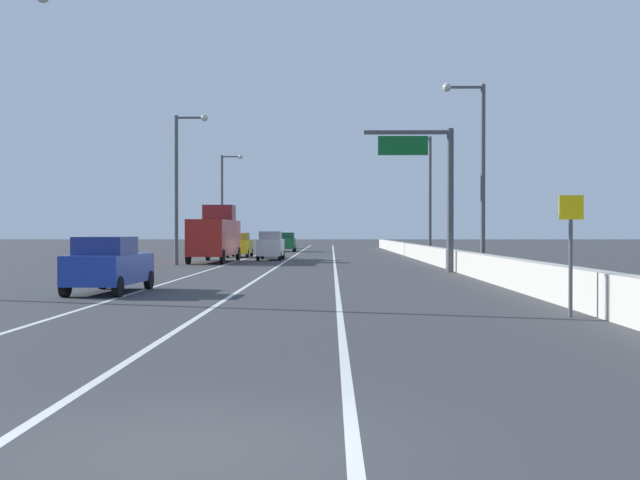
{
  "coord_description": "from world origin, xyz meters",
  "views": [
    {
      "loc": [
        1.28,
        -7.55,
        2.09
      ],
      "look_at": [
        0.41,
        52.86,
        1.49
      ],
      "focal_mm": 44.42,
      "sensor_mm": 36.0,
      "label": 1
    }
  ],
  "objects": [
    {
      "name": "ground_plane",
      "position": [
        0.0,
        64.0,
        0.0
      ],
      "size": [
        320.0,
        320.0,
        0.0
      ],
      "primitive_type": "plane",
      "color": "#38383A"
    },
    {
      "name": "overhead_sign_gantry",
      "position": [
        6.74,
        33.77,
        4.73
      ],
      "size": [
        4.68,
        0.36,
        7.5
      ],
      "color": "#47474C",
      "rests_on": "ground_plane"
    },
    {
      "name": "lamp_post_right_third",
      "position": [
        8.64,
        53.68,
        5.52
      ],
      "size": [
        2.14,
        0.44,
        9.56
      ],
      "color": "#4C4C51",
      "rests_on": "ground_plane"
    },
    {
      "name": "lamp_post_left_far",
      "position": [
        -8.97,
        68.3,
        5.52
      ],
      "size": [
        2.14,
        0.44,
        9.56
      ],
      "color": "#4C4C51",
      "rests_on": "ground_plane"
    },
    {
      "name": "lane_stripe_center",
      "position": [
        -2.0,
        55.0,
        0.0
      ],
      "size": [
        0.16,
        130.0,
        0.0
      ],
      "primitive_type": "cube",
      "color": "silver",
      "rests_on": "ground_plane"
    },
    {
      "name": "lane_stripe_right",
      "position": [
        1.5,
        55.0,
        0.0
      ],
      "size": [
        0.16,
        130.0,
        0.0
      ],
      "primitive_type": "cube",
      "color": "silver",
      "rests_on": "ground_plane"
    },
    {
      "name": "lamp_post_left_mid",
      "position": [
        -8.29,
        42.45,
        5.52
      ],
      "size": [
        2.14,
        0.44,
        9.56
      ],
      "color": "#4C4C51",
      "rests_on": "ground_plane"
    },
    {
      "name": "lamp_post_right_second",
      "position": [
        8.6,
        32.14,
        5.52
      ],
      "size": [
        2.14,
        0.44,
        9.56
      ],
      "color": "#4C4C51",
      "rests_on": "ground_plane"
    },
    {
      "name": "car_white_3",
      "position": [
        -3.29,
        51.99,
        1.07
      ],
      "size": [
        1.84,
        4.61,
        2.14
      ],
      "color": "white",
      "rests_on": "ground_plane"
    },
    {
      "name": "car_gray_0",
      "position": [
        -6.27,
        93.06,
        1.03
      ],
      "size": [
        2.09,
        4.74,
        2.06
      ],
      "color": "slate",
      "rests_on": "ground_plane"
    },
    {
      "name": "box_truck",
      "position": [
        -6.79,
        47.18,
        1.83
      ],
      "size": [
        2.69,
        8.39,
        4.03
      ],
      "color": "#A51E19",
      "rests_on": "ground_plane"
    },
    {
      "name": "car_yellow_2",
      "position": [
        -6.33,
        58.09,
        1.01
      ],
      "size": [
        1.83,
        4.78,
        2.03
      ],
      "color": "gold",
      "rests_on": "ground_plane"
    },
    {
      "name": "car_blue_4",
      "position": [
        -6.35,
        19.42,
        0.97
      ],
      "size": [
        2.09,
        4.7,
        1.93
      ],
      "color": "#1E389E",
      "rests_on": "ground_plane"
    },
    {
      "name": "speed_advisory_sign",
      "position": [
        7.19,
        11.99,
        1.76
      ],
      "size": [
        0.6,
        0.11,
        3.0
      ],
      "color": "#4C4C51",
      "rests_on": "ground_plane"
    },
    {
      "name": "jersey_barrier_right",
      "position": [
        8.09,
        40.0,
        0.55
      ],
      "size": [
        0.6,
        120.0,
        1.1
      ],
      "primitive_type": "cube",
      "color": "#B2ADA3",
      "rests_on": "ground_plane"
    },
    {
      "name": "car_green_1",
      "position": [
        -3.48,
        76.96,
        1.02
      ],
      "size": [
        1.86,
        4.01,
        2.05
      ],
      "color": "#196033",
      "rests_on": "ground_plane"
    },
    {
      "name": "lane_stripe_left",
      "position": [
        -5.5,
        55.0,
        0.0
      ],
      "size": [
        0.16,
        130.0,
        0.0
      ],
      "primitive_type": "cube",
      "color": "silver",
      "rests_on": "ground_plane"
    }
  ]
}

